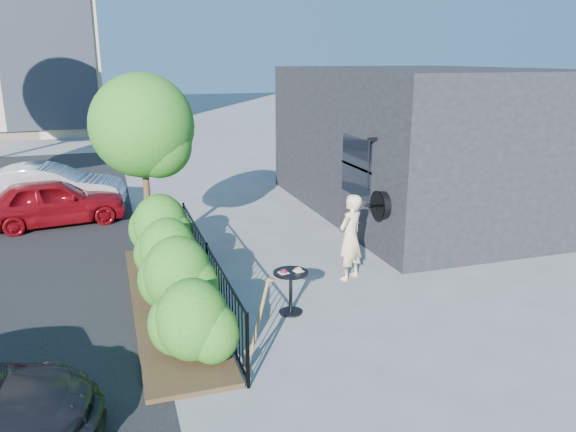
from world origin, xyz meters
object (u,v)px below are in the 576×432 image
object	(u,v)px
cafe_table	(291,285)
car_red	(53,202)
car_silver	(48,188)
patio_tree	(146,132)
shovel	(257,329)
woman	(350,237)

from	to	relation	value
cafe_table	car_red	xyz separation A→B (m)	(-4.29, 7.01, 0.10)
car_red	car_silver	distance (m)	1.46
patio_tree	car_red	world-z (taller)	patio_tree
car_silver	cafe_table	bearing A→B (deg)	-145.60
patio_tree	shovel	xyz separation A→B (m)	(0.98, -5.29, -2.16)
car_red	car_silver	world-z (taller)	car_silver
car_red	cafe_table	bearing A→B (deg)	-157.72
cafe_table	car_silver	world-z (taller)	car_silver
cafe_table	car_silver	xyz separation A→B (m)	(-4.50, 8.46, 0.16)
car_red	woman	bearing A→B (deg)	-143.99
woman	shovel	distance (m)	3.78
woman	shovel	bearing A→B (deg)	14.38
shovel	car_red	world-z (taller)	shovel
patio_tree	woman	size ratio (longest dim) A/B	2.27
cafe_table	car_red	bearing A→B (deg)	121.46
car_silver	shovel	bearing A→B (deg)	-154.42
cafe_table	woman	size ratio (longest dim) A/B	0.47
shovel	car_silver	distance (m)	10.59
car_silver	patio_tree	bearing A→B (deg)	-145.63
cafe_table	shovel	world-z (taller)	shovel
shovel	car_silver	world-z (taller)	car_silver
woman	car_silver	world-z (taller)	woman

